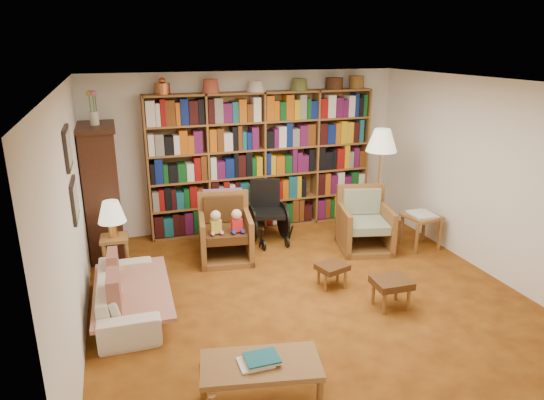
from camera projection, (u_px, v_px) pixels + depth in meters
name	position (u px, v px, depth m)	size (l,w,h in m)	color
floor	(304.00, 293.00, 5.91)	(5.00, 5.00, 0.00)	#925216
ceiling	(309.00, 83.00, 5.14)	(5.00, 5.00, 0.00)	white
wall_back	(248.00, 151.00, 7.79)	(5.00, 5.00, 0.00)	white
wall_front	(446.00, 300.00, 3.27)	(5.00, 5.00, 0.00)	white
wall_left	(72.00, 219.00, 4.78)	(5.00, 5.00, 0.00)	white
wall_right	(486.00, 177.00, 6.27)	(5.00, 5.00, 0.00)	white
bookshelf	(263.00, 157.00, 7.72)	(3.60, 0.30, 2.42)	brown
curio_cabinet	(102.00, 190.00, 6.76)	(0.50, 0.95, 2.40)	#3C1E10
framed_pictures	(71.00, 174.00, 4.95)	(0.03, 0.52, 0.97)	black
sofa	(128.00, 294.00, 5.41)	(0.62, 1.58, 0.46)	beige
sofa_throw	(132.00, 288.00, 5.40)	(0.82, 1.54, 0.04)	#C4AD8F
cushion_left	(113.00, 265.00, 5.62)	(0.11, 0.36, 0.36)	maroon
cushion_right	(114.00, 293.00, 4.98)	(0.13, 0.41, 0.41)	maroon
side_table_lamp	(115.00, 248.00, 6.28)	(0.37, 0.37, 0.53)	brown
table_lamp	(112.00, 213.00, 6.13)	(0.35, 0.35, 0.48)	gold
armchair_leather	(224.00, 232.00, 6.82)	(0.83, 0.86, 0.92)	brown
armchair_sage	(362.00, 225.00, 7.15)	(0.89, 0.90, 0.90)	brown
wheelchair	(268.00, 213.00, 7.39)	(0.56, 0.75, 0.94)	black
floor_lamp	(382.00, 145.00, 7.08)	(0.46, 0.46, 1.72)	gold
side_table_papers	(422.00, 220.00, 7.11)	(0.54, 0.54, 0.53)	brown
footstool_a	(332.00, 268.00, 5.99)	(0.42, 0.39, 0.30)	#533016
footstool_b	(392.00, 284.00, 5.51)	(0.43, 0.37, 0.35)	#533016
coffee_table	(261.00, 368.00, 4.02)	(1.07, 0.68, 0.44)	brown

